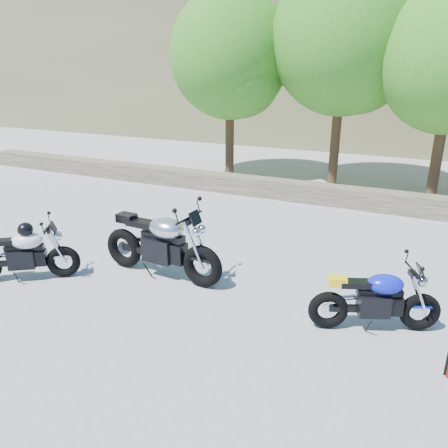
{
  "coord_description": "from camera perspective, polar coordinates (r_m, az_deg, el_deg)",
  "views": [
    {
      "loc": [
        3.35,
        -5.73,
        3.42
      ],
      "look_at": [
        0.2,
        1.0,
        0.75
      ],
      "focal_mm": 35.0,
      "sensor_mm": 36.0,
      "label": 1
    }
  ],
  "objects": [
    {
      "name": "silver_bike",
      "position": [
        7.49,
        -8.16,
        -2.77
      ],
      "size": [
        2.37,
        0.75,
        1.19
      ],
      "rotation": [
        0.0,
        0.0,
        -0.05
      ],
      "color": "black",
      "rests_on": "ground"
    },
    {
      "name": "tree_decid_left",
      "position": [
        14.09,
        1.09,
        20.63
      ],
      "size": [
        3.67,
        3.67,
        5.62
      ],
      "color": "#382314",
      "rests_on": "ground"
    },
    {
      "name": "blue_bike",
      "position": [
        6.36,
        19.25,
        -9.41
      ],
      "size": [
        1.71,
        0.85,
        0.9
      ],
      "rotation": [
        0.0,
        0.0,
        0.4
      ],
      "color": "black",
      "rests_on": "ground"
    },
    {
      "name": "white_bike",
      "position": [
        8.07,
        -24.91,
        -3.38
      ],
      "size": [
        1.6,
        1.16,
        1.02
      ],
      "rotation": [
        0.0,
        0.0,
        0.6
      ],
      "color": "black",
      "rests_on": "ground"
    },
    {
      "name": "stone_wall",
      "position": [
        12.14,
        8.2,
        4.43
      ],
      "size": [
        22.0,
        0.55,
        0.5
      ],
      "primitive_type": "cube",
      "color": "#463B2E",
      "rests_on": "ground"
    },
    {
      "name": "tree_decid_mid",
      "position": [
        13.51,
        15.77,
        21.72
      ],
      "size": [
        4.08,
        4.08,
        6.24
      ],
      "color": "#382314",
      "rests_on": "ground"
    },
    {
      "name": "ground",
      "position": [
        7.47,
        -4.69,
        -7.57
      ],
      "size": [
        90.0,
        90.0,
        0.0
      ],
      "primitive_type": "plane",
      "color": "gray",
      "rests_on": "ground"
    }
  ]
}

